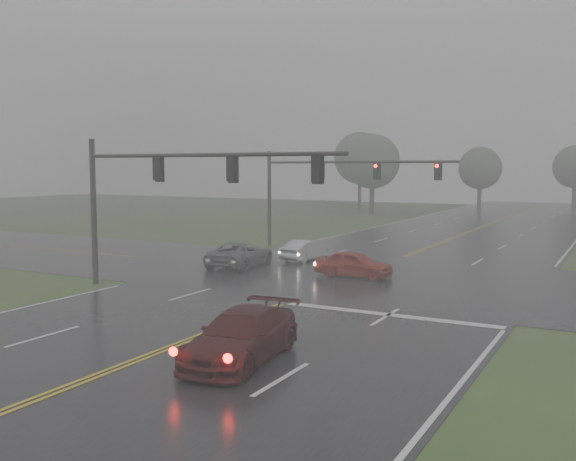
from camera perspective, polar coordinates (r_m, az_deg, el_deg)
The scene contains 13 objects.
main_road at distance 31.51m, azimuth 4.62°, elevation -4.60°, with size 18.00×160.00×0.02m, color black.
cross_street at distance 33.32m, azimuth 6.01°, elevation -4.05°, with size 120.00×14.00×0.02m, color black.
stop_bar at distance 24.78m, azimuth 8.96°, elevation -7.47°, with size 8.50×0.50×0.01m, color silver.
sedan_maroon at distance 18.96m, azimuth -4.15°, elevation -11.52°, with size 2.04×5.02×1.46m, color #3B0B0A.
sedan_red at distance 32.94m, azimuth 5.88°, elevation -4.16°, with size 1.58×3.94×1.34m, color #A01B0E.
sedan_silver at distance 38.57m, azimuth 1.67°, elevation -2.70°, with size 1.32×3.78×1.25m, color silver.
car_grey at distance 36.30m, azimuth -4.23°, elevation -3.24°, with size 2.32×5.03×1.40m, color #4D4F54.
signal_gantry_near at distance 29.12m, azimuth -11.23°, elevation 4.15°, with size 13.23×0.30×6.93m.
signal_gantry_far at distance 43.31m, azimuth 3.19°, elevation 4.54°, with size 13.41×0.34×6.73m.
tree_nw_a at distance 76.83m, azimuth 7.51°, elevation 6.10°, with size 6.51×6.51×9.55m.
tree_n_mid at distance 89.41m, azimuth 16.71°, elevation 5.32°, with size 5.66×5.66×8.31m.
tree_nw_b at distance 88.23m, azimuth 6.42°, elevation 6.42°, with size 7.09×7.09×10.41m.
tree_n_far at distance 95.34m, azimuth 24.17°, elevation 5.19°, with size 5.86×5.86×8.61m.
Camera 1 is at (12.47, -8.39, 5.59)m, focal length 40.00 mm.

